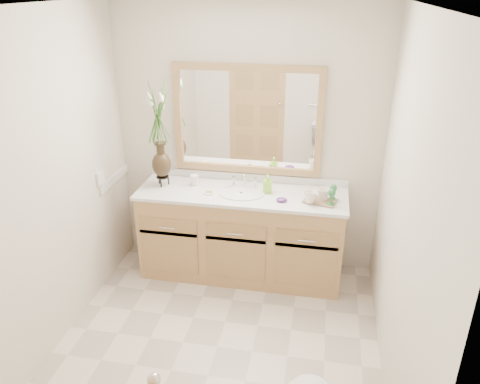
% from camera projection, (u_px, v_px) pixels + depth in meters
% --- Properties ---
extents(floor, '(2.60, 2.60, 0.00)m').
position_uv_depth(floor, '(217.00, 347.00, 3.53)').
color(floor, beige).
rests_on(floor, ground).
extents(ceiling, '(2.40, 2.60, 0.02)m').
position_uv_depth(ceiling, '(208.00, 5.00, 2.54)').
color(ceiling, white).
rests_on(ceiling, wall_back).
extents(wall_back, '(2.40, 0.02, 2.40)m').
position_uv_depth(wall_back, '(247.00, 142.00, 4.20)').
color(wall_back, silver).
rests_on(wall_back, floor).
extents(wall_front, '(2.40, 0.02, 2.40)m').
position_uv_depth(wall_front, '(137.00, 343.00, 1.87)').
color(wall_front, silver).
rests_on(wall_front, floor).
extents(wall_left, '(0.02, 2.60, 2.40)m').
position_uv_depth(wall_left, '(45.00, 190.00, 3.24)').
color(wall_left, silver).
rests_on(wall_left, floor).
extents(wall_right, '(0.02, 2.60, 2.40)m').
position_uv_depth(wall_right, '(406.00, 220.00, 2.83)').
color(wall_right, silver).
rests_on(wall_right, floor).
extents(vanity, '(1.80, 0.55, 0.80)m').
position_uv_depth(vanity, '(241.00, 235.00, 4.27)').
color(vanity, tan).
rests_on(vanity, floor).
extents(counter, '(1.84, 0.57, 0.03)m').
position_uv_depth(counter, '(242.00, 194.00, 4.10)').
color(counter, white).
rests_on(counter, vanity).
extents(sink, '(0.38, 0.34, 0.23)m').
position_uv_depth(sink, '(241.00, 199.00, 4.10)').
color(sink, white).
rests_on(sink, counter).
extents(mirror, '(1.32, 0.04, 0.97)m').
position_uv_depth(mirror, '(247.00, 120.00, 4.09)').
color(mirror, white).
rests_on(mirror, wall_back).
extents(switch_plate, '(0.02, 0.12, 0.12)m').
position_uv_depth(switch_plate, '(101.00, 178.00, 4.01)').
color(switch_plate, white).
rests_on(switch_plate, wall_left).
extents(door, '(0.80, 0.03, 2.00)m').
position_uv_depth(door, '(77.00, 367.00, 2.02)').
color(door, tan).
rests_on(door, floor).
extents(flower_vase, '(0.20, 0.20, 0.83)m').
position_uv_depth(flower_vase, '(159.00, 125.00, 4.01)').
color(flower_vase, black).
rests_on(flower_vase, counter).
extents(tumbler, '(0.07, 0.07, 0.09)m').
position_uv_depth(tumbler, '(195.00, 180.00, 4.23)').
color(tumbler, white).
rests_on(tumbler, counter).
extents(soap_dish, '(0.11, 0.11, 0.03)m').
position_uv_depth(soap_dish, '(209.00, 192.00, 4.08)').
color(soap_dish, white).
rests_on(soap_dish, counter).
extents(soap_bottle, '(0.07, 0.07, 0.15)m').
position_uv_depth(soap_bottle, '(268.00, 184.00, 4.07)').
color(soap_bottle, '#8DDD34').
rests_on(soap_bottle, counter).
extents(purple_dish, '(0.11, 0.09, 0.03)m').
position_uv_depth(purple_dish, '(282.00, 200.00, 3.92)').
color(purple_dish, '#562775').
rests_on(purple_dish, counter).
extents(tray, '(0.30, 0.23, 0.01)m').
position_uv_depth(tray, '(320.00, 201.00, 3.92)').
color(tray, olive).
rests_on(tray, counter).
extents(mug_left, '(0.12, 0.11, 0.10)m').
position_uv_depth(mug_left, '(310.00, 196.00, 3.86)').
color(mug_left, white).
rests_on(mug_left, tray).
extents(mug_right, '(0.14, 0.14, 0.10)m').
position_uv_depth(mug_right, '(323.00, 194.00, 3.92)').
color(mug_right, white).
rests_on(mug_right, tray).
extents(goblet_front, '(0.06, 0.06, 0.14)m').
position_uv_depth(goblet_front, '(332.00, 194.00, 3.81)').
color(goblet_front, '#256F35').
rests_on(goblet_front, tray).
extents(goblet_back, '(0.06, 0.06, 0.13)m').
position_uv_depth(goblet_back, '(333.00, 189.00, 3.92)').
color(goblet_back, '#256F35').
rests_on(goblet_back, tray).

